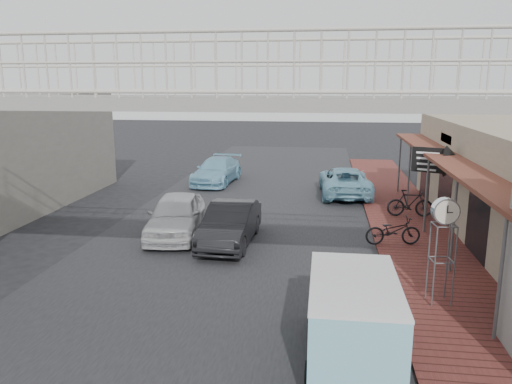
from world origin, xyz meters
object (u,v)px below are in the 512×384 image
(dark_sedan, at_px, (230,224))
(angkot_van, at_px, (353,309))
(white_hatchback, at_px, (176,215))
(motorcycle_near, at_px, (393,231))
(street_clock, at_px, (445,216))
(motorcycle_far, at_px, (410,203))
(angkot_curb, at_px, (345,181))
(angkot_far, at_px, (217,171))
(arrow_sign, at_px, (451,163))

(dark_sedan, height_order, angkot_van, angkot_van)
(white_hatchback, relative_size, motorcycle_near, 2.41)
(street_clock, bearing_deg, white_hatchback, 142.59)
(motorcycle_near, bearing_deg, dark_sedan, 83.89)
(dark_sedan, xyz_separation_m, motorcycle_far, (6.71, 4.23, -0.05))
(dark_sedan, bearing_deg, angkot_curb, 64.96)
(angkot_far, xyz_separation_m, arrow_sign, (10.50, -8.20, 1.96))
(angkot_far, relative_size, street_clock, 1.79)
(dark_sedan, height_order, motorcycle_near, dark_sedan)
(dark_sedan, height_order, street_clock, street_clock)
(dark_sedan, xyz_separation_m, angkot_far, (-2.77, 10.51, -0.01))
(motorcycle_near, distance_m, street_clock, 4.88)
(dark_sedan, relative_size, motorcycle_far, 2.32)
(angkot_van, xyz_separation_m, motorcycle_near, (1.74, 7.53, -0.58))
(motorcycle_near, height_order, motorcycle_far, motorcycle_far)
(angkot_curb, bearing_deg, motorcycle_near, 96.60)
(white_hatchback, distance_m, motorcycle_near, 7.70)
(white_hatchback, height_order, angkot_curb, white_hatchback)
(white_hatchback, height_order, dark_sedan, white_hatchback)
(motorcycle_far, distance_m, street_clock, 8.59)
(angkot_curb, distance_m, street_clock, 12.77)
(angkot_curb, distance_m, arrow_sign, 7.26)
(dark_sedan, relative_size, arrow_sign, 1.36)
(arrow_sign, bearing_deg, dark_sedan, -140.46)
(motorcycle_near, bearing_deg, angkot_curb, -0.19)
(white_hatchback, relative_size, motorcycle_far, 2.43)
(white_hatchback, xyz_separation_m, angkot_far, (-0.63, 9.84, -0.07))
(motorcycle_far, bearing_deg, angkot_curb, 29.70)
(angkot_curb, bearing_deg, dark_sedan, 60.35)
(angkot_far, bearing_deg, street_clock, -54.44)
(angkot_van, bearing_deg, dark_sedan, 117.70)
(dark_sedan, distance_m, angkot_curb, 9.35)
(dark_sedan, xyz_separation_m, motorcycle_near, (5.54, 0.35, -0.12))
(angkot_far, distance_m, angkot_van, 18.88)
(white_hatchback, bearing_deg, angkot_far, 86.91)
(angkot_curb, relative_size, motorcycle_far, 2.73)
(angkot_van, height_order, motorcycle_near, angkot_van)
(angkot_far, bearing_deg, arrow_sign, -33.58)
(motorcycle_far, height_order, street_clock, street_clock)
(street_clock, bearing_deg, motorcycle_far, 78.89)
(white_hatchback, height_order, angkot_far, white_hatchback)
(angkot_van, bearing_deg, angkot_far, 110.20)
(dark_sedan, bearing_deg, angkot_far, 106.46)
(white_hatchback, relative_size, street_clock, 1.68)
(dark_sedan, height_order, angkot_curb, dark_sedan)
(angkot_van, xyz_separation_m, arrow_sign, (3.93, 9.49, 1.49))
(white_hatchback, xyz_separation_m, motorcycle_far, (8.86, 3.56, -0.11))
(angkot_far, distance_m, street_clock, 17.24)
(white_hatchback, height_order, arrow_sign, arrow_sign)
(angkot_far, relative_size, motorcycle_far, 2.59)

